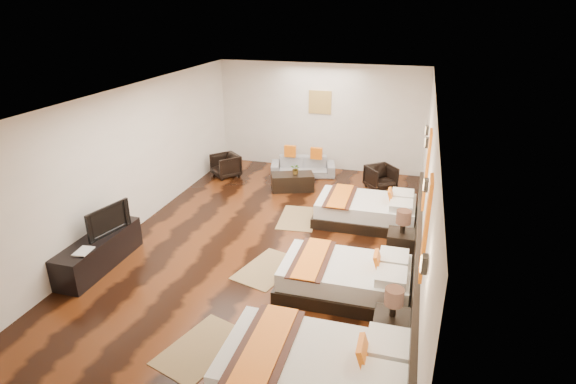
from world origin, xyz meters
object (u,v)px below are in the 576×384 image
(bed_mid, at_px, (347,278))
(book, at_px, (77,251))
(bed_far, at_px, (367,210))
(armchair_right, at_px, (381,177))
(sofa, at_px, (303,167))
(armchair_left, at_px, (226,165))
(nightstand_b, at_px, (401,243))
(figurine, at_px, (120,212))
(bed_near, at_px, (318,374))
(table_plant, at_px, (296,169))
(coffee_table, at_px, (292,182))
(nightstand_a, at_px, (391,327))
(tv_console, at_px, (99,252))
(tv, at_px, (105,219))

(bed_mid, xyz_separation_m, book, (-4.20, -0.86, 0.30))
(bed_far, height_order, armchair_right, bed_far)
(bed_far, distance_m, sofa, 3.07)
(armchair_left, bearing_deg, nightstand_b, 7.90)
(nightstand_b, relative_size, figurine, 2.81)
(book, bearing_deg, bed_far, 39.63)
(bed_near, relative_size, book, 7.13)
(table_plant, bearing_deg, coffee_table, -167.56)
(bed_mid, relative_size, armchair_left, 3.14)
(nightstand_a, relative_size, armchair_right, 1.42)
(sofa, bearing_deg, coffee_table, -103.66)
(tv_console, relative_size, coffee_table, 1.80)
(tv_console, distance_m, armchair_right, 6.55)
(sofa, height_order, armchair_right, armchair_right)
(nightstand_a, bearing_deg, figurine, 164.06)
(table_plant, bearing_deg, armchair_right, 17.94)
(tv_console, distance_m, sofa, 5.80)
(tv, distance_m, armchair_right, 6.38)
(bed_near, height_order, armchair_right, bed_near)
(figurine, xyz_separation_m, armchair_left, (0.33, 4.04, -0.42))
(figurine, height_order, sofa, figurine)
(nightstand_b, xyz_separation_m, armchair_right, (-0.66, 3.33, -0.04))
(nightstand_b, xyz_separation_m, table_plant, (-2.62, 2.69, 0.20))
(nightstand_a, height_order, tv_console, nightstand_a)
(tv, bearing_deg, bed_far, -42.98)
(nightstand_b, bearing_deg, figurine, -169.39)
(nightstand_b, bearing_deg, bed_far, 118.92)
(bed_near, xyz_separation_m, armchair_left, (-3.87, 6.48, 0.00))
(bed_far, height_order, coffee_table, bed_far)
(armchair_left, height_order, table_plant, table_plant)
(bed_near, bearing_deg, book, 163.43)
(nightstand_a, bearing_deg, coffee_table, 118.29)
(bed_far, bearing_deg, tv, -146.34)
(bed_near, distance_m, bed_mid, 2.11)
(coffee_table, bearing_deg, table_plant, 12.44)
(nightstand_a, xyz_separation_m, sofa, (-2.70, 6.07, -0.08))
(sofa, bearing_deg, table_plant, -99.20)
(figurine, bearing_deg, bed_mid, -4.53)
(bed_far, bearing_deg, figurine, -151.46)
(book, bearing_deg, coffee_table, 64.90)
(bed_far, distance_m, nightstand_b, 1.55)
(book, height_order, table_plant, table_plant)
(nightstand_a, relative_size, figurine, 2.67)
(bed_mid, distance_m, tv, 4.18)
(bed_far, relative_size, nightstand_b, 2.15)
(armchair_right, bearing_deg, table_plant, 158.76)
(bed_near, distance_m, book, 4.39)
(bed_mid, xyz_separation_m, armchair_right, (0.09, 4.59, 0.02))
(bed_far, height_order, sofa, bed_far)
(bed_near, relative_size, nightstand_a, 2.49)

